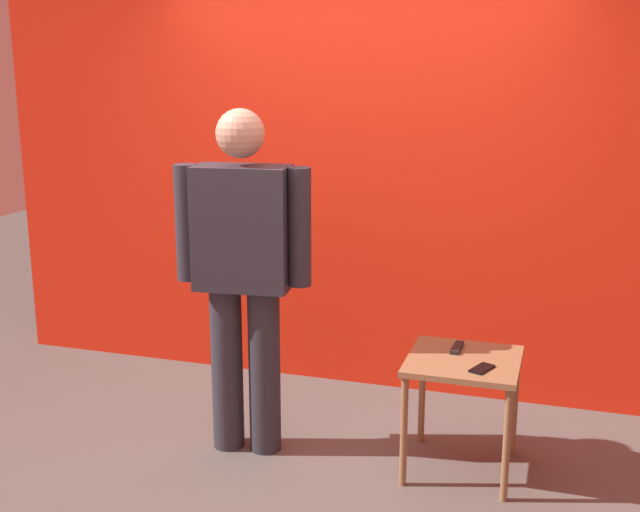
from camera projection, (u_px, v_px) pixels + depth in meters
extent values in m
plane|color=#59544F|center=(289.00, 480.00, 4.10)|extent=(12.00, 12.00, 0.00)
cube|color=red|center=(362.00, 156.00, 5.03)|extent=(4.90, 0.12, 2.95)
cylinder|color=#2D2D38|center=(227.00, 368.00, 4.36)|extent=(0.19, 0.19, 0.90)
cylinder|color=#2D2D38|center=(264.00, 371.00, 4.32)|extent=(0.19, 0.19, 0.90)
cube|color=#2D2D38|center=(242.00, 228.00, 4.16)|extent=(0.51, 0.30, 0.64)
cube|color=red|center=(249.00, 217.00, 4.27)|extent=(0.14, 0.03, 0.54)
cube|color=silver|center=(250.00, 221.00, 4.28)|extent=(0.05, 0.01, 0.49)
cylinder|color=#2D2D38|center=(187.00, 223.00, 4.21)|extent=(0.13, 0.13, 0.61)
cylinder|color=#2D2D38|center=(299.00, 227.00, 4.10)|extent=(0.13, 0.13, 0.61)
sphere|color=tan|center=(240.00, 133.00, 4.05)|extent=(0.25, 0.25, 0.25)
cube|color=olive|center=(464.00, 361.00, 4.07)|extent=(0.55, 0.55, 0.03)
cylinder|color=olive|center=(404.00, 431.00, 3.99)|extent=(0.04, 0.04, 0.58)
cylinder|color=olive|center=(506.00, 445.00, 3.84)|extent=(0.04, 0.04, 0.58)
cylinder|color=olive|center=(422.00, 393.00, 4.44)|extent=(0.04, 0.04, 0.58)
cylinder|color=olive|center=(514.00, 404.00, 4.30)|extent=(0.04, 0.04, 0.58)
cube|color=black|center=(482.00, 369.00, 3.92)|extent=(0.12, 0.16, 0.01)
cube|color=black|center=(457.00, 348.00, 4.19)|extent=(0.05, 0.17, 0.02)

